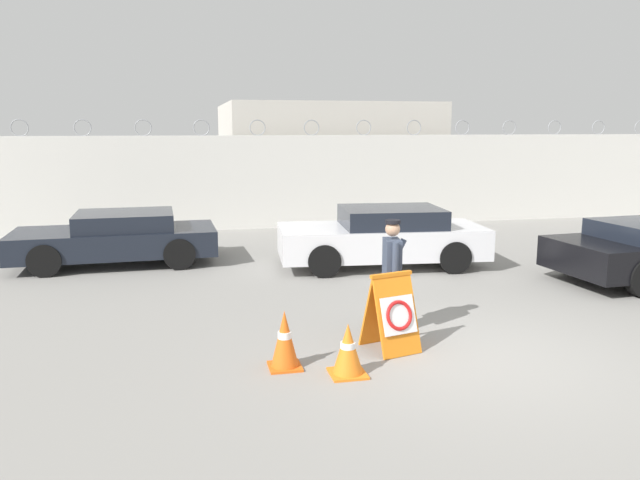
# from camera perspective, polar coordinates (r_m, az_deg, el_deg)

# --- Properties ---
(ground_plane) EXTENTS (90.00, 90.00, 0.00)m
(ground_plane) POSITION_cam_1_polar(r_m,az_deg,el_deg) (8.61, 14.60, -10.31)
(ground_plane) COLOR gray
(perimeter_wall) EXTENTS (36.00, 0.30, 3.18)m
(perimeter_wall) POSITION_cam_1_polar(r_m,az_deg,el_deg) (18.75, -0.77, 5.42)
(perimeter_wall) COLOR silver
(perimeter_wall) RESTS_ON ground_plane
(building_block) EXTENTS (7.11, 7.46, 3.77)m
(building_block) POSITION_cam_1_polar(r_m,az_deg,el_deg) (23.59, 0.04, 7.70)
(building_block) COLOR beige
(building_block) RESTS_ON ground_plane
(barricade_sign) EXTENTS (0.75, 0.81, 1.07)m
(barricade_sign) POSITION_cam_1_polar(r_m,az_deg,el_deg) (8.48, 6.62, -6.57)
(barricade_sign) COLOR orange
(barricade_sign) RESTS_ON ground_plane
(security_guard) EXTENTS (0.44, 0.60, 1.67)m
(security_guard) POSITION_cam_1_polar(r_m,az_deg,el_deg) (9.10, 6.60, -2.85)
(security_guard) COLOR black
(security_guard) RESTS_ON ground_plane
(traffic_cone_near) EXTENTS (0.41, 0.41, 0.74)m
(traffic_cone_near) POSITION_cam_1_polar(r_m,az_deg,el_deg) (7.88, -3.25, -9.08)
(traffic_cone_near) COLOR orange
(traffic_cone_near) RESTS_ON ground_plane
(traffic_cone_mid) EXTENTS (0.44, 0.44, 0.65)m
(traffic_cone_mid) POSITION_cam_1_polar(r_m,az_deg,el_deg) (7.68, 2.56, -9.98)
(traffic_cone_mid) COLOR orange
(traffic_cone_mid) RESTS_ON ground_plane
(parked_car_front_coupe) EXTENTS (4.34, 2.08, 1.15)m
(parked_car_front_coupe) POSITION_cam_1_polar(r_m,az_deg,el_deg) (14.32, -18.01, 0.22)
(parked_car_front_coupe) COLOR black
(parked_car_front_coupe) RESTS_ON ground_plane
(parked_car_rear_sedan) EXTENTS (4.51, 2.23, 1.27)m
(parked_car_rear_sedan) POSITION_cam_1_polar(r_m,az_deg,el_deg) (13.49, 5.79, 0.32)
(parked_car_rear_sedan) COLOR black
(parked_car_rear_sedan) RESTS_ON ground_plane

